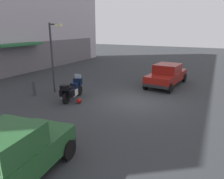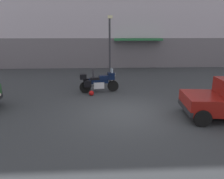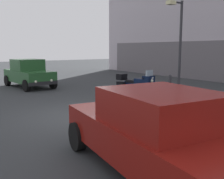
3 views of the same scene
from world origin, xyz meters
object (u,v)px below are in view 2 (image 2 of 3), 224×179
object	(u,v)px
motorcycle	(98,82)
helmet	(91,93)
streetlamp_curbside	(110,43)
bollard_curbside	(93,75)

from	to	relation	value
motorcycle	helmet	bearing A→B (deg)	-127.40
motorcycle	helmet	xyz separation A→B (m)	(-0.39, -0.71, -0.48)
motorcycle	streetlamp_curbside	xyz separation A→B (m)	(0.74, 1.86, 2.07)
motorcycle	streetlamp_curbside	size ratio (longest dim) A/B	0.52
helmet	streetlamp_curbside	distance (m)	3.79
motorcycle	bollard_curbside	size ratio (longest dim) A/B	2.39
streetlamp_curbside	motorcycle	bearing A→B (deg)	-111.60
bollard_curbside	helmet	bearing A→B (deg)	-89.81
helmet	bollard_curbside	distance (m)	3.37
helmet	streetlamp_curbside	size ratio (longest dim) A/B	0.06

